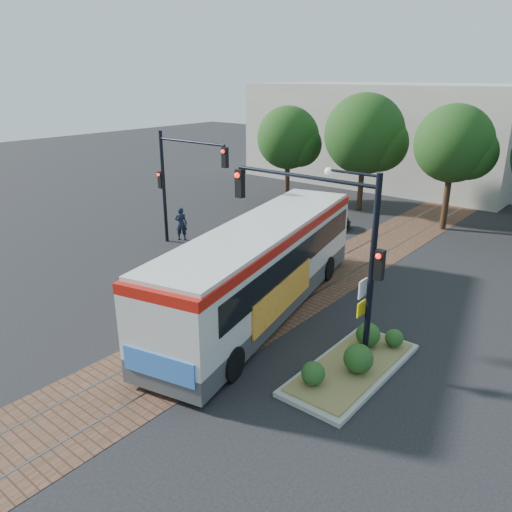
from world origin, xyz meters
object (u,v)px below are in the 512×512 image
at_px(parked_car, 315,217).
at_px(signal_pole_main, 336,237).
at_px(signal_pole_left, 177,174).
at_px(traffic_island, 354,361).
at_px(officer, 181,224).
at_px(city_bus, 262,263).

bearing_deg(parked_car, signal_pole_main, -168.06).
relative_size(signal_pole_main, signal_pole_left, 1.00).
relative_size(traffic_island, officer, 2.81).
bearing_deg(traffic_island, officer, 158.05).
bearing_deg(city_bus, signal_pole_main, -32.91).
bearing_deg(city_bus, signal_pole_left, 145.24).
height_order(traffic_island, officer, officer).
xyz_separation_m(signal_pole_left, officer, (-0.70, 0.70, -2.94)).
xyz_separation_m(signal_pole_left, parked_car, (3.72, 7.50, -3.24)).
bearing_deg(parked_car, city_bus, -179.85).
height_order(officer, parked_car, officer).
xyz_separation_m(signal_pole_main, officer, (-12.93, 5.51, -3.23)).
height_order(city_bus, parked_car, city_bus).
distance_m(city_bus, traffic_island, 5.37).
xyz_separation_m(signal_pole_main, parked_car, (-8.51, 12.30, -3.53)).
xyz_separation_m(traffic_island, parked_car, (-9.47, 12.39, 0.30)).
height_order(signal_pole_main, officer, signal_pole_main).
bearing_deg(officer, city_bus, 117.50).
bearing_deg(officer, signal_pole_left, 96.57).
distance_m(signal_pole_left, parked_car, 8.97).
distance_m(traffic_island, officer, 14.98).
bearing_deg(signal_pole_left, city_bus, -22.03).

